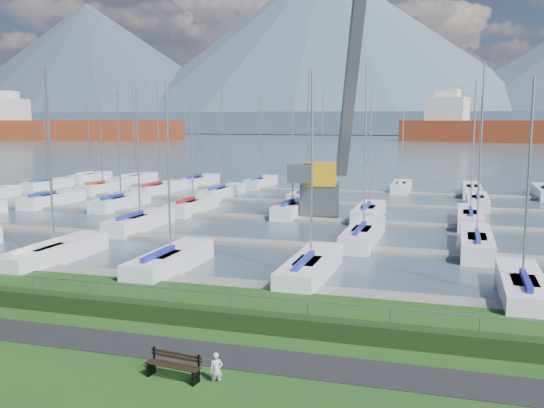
% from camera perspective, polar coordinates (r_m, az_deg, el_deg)
% --- Properties ---
extents(path, '(160.00, 2.00, 0.04)m').
position_cam_1_polar(path, '(22.00, -11.63, -13.00)').
color(path, black).
rests_on(path, grass).
extents(water, '(800.00, 540.00, 0.20)m').
position_cam_1_polar(water, '(281.31, 14.79, 6.02)').
color(water, '#40505E').
extents(hedge, '(80.00, 0.70, 0.70)m').
position_cam_1_polar(hedge, '(24.07, -8.67, -10.21)').
color(hedge, black).
rests_on(hedge, grass).
extents(fence, '(80.00, 0.04, 0.04)m').
position_cam_1_polar(fence, '(24.16, -8.30, -8.02)').
color(fence, gray).
rests_on(fence, grass).
extents(foothill, '(900.00, 80.00, 12.00)m').
position_cam_1_polar(foothill, '(351.16, 15.25, 7.38)').
color(foothill, '#495A6B').
rests_on(foothill, water).
extents(mountains, '(1190.00, 360.00, 115.00)m').
position_cam_1_polar(mountains, '(427.41, 16.75, 12.84)').
color(mountains, '#49586A').
rests_on(mountains, water).
extents(docks, '(90.00, 41.60, 0.25)m').
position_cam_1_polar(docks, '(48.72, 4.75, -1.57)').
color(docks, slate).
rests_on(docks, water).
extents(bench_right, '(1.84, 0.65, 0.85)m').
position_cam_1_polar(bench_right, '(19.23, -9.22, -14.79)').
color(bench_right, black).
rests_on(bench_right, grass).
extents(person, '(0.45, 0.37, 1.05)m').
position_cam_1_polar(person, '(18.83, -5.26, -14.87)').
color(person, silver).
rests_on(person, grass).
extents(crane, '(6.51, 13.20, 22.35)m').
position_cam_1_polar(crane, '(52.00, 5.37, 5.18)').
color(crane, '#5A5D62').
rests_on(crane, water).
extents(cargo_ship_west, '(84.51, 34.30, 21.50)m').
position_cam_1_polar(cargo_ship_west, '(254.63, -18.79, 6.61)').
color(cargo_ship_west, maroon).
rests_on(cargo_ship_west, water).
extents(cargo_ship_mid, '(107.37, 38.21, 21.50)m').
position_cam_1_polar(cargo_ship_mid, '(234.72, 23.96, 6.22)').
color(cargo_ship_mid, maroon).
rests_on(cargo_ship_mid, water).
extents(sailboat_fleet, '(75.90, 49.30, 13.16)m').
position_cam_1_polar(sailboat_fleet, '(51.62, 3.57, 5.23)').
color(sailboat_fleet, navy).
rests_on(sailboat_fleet, water).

